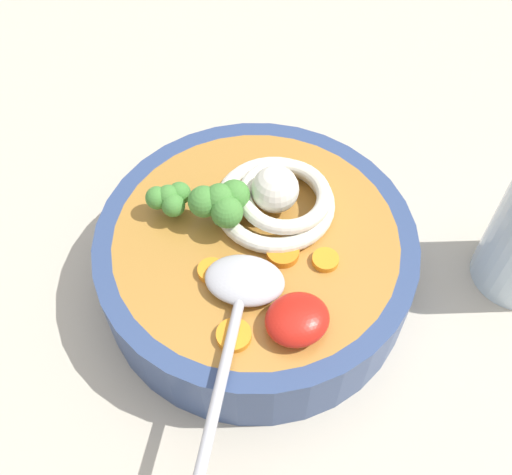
% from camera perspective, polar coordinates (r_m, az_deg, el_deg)
% --- Properties ---
extents(table_slab, '(1.30, 1.30, 0.03)m').
position_cam_1_polar(table_slab, '(0.55, 2.19, -5.23)').
color(table_slab, '#BCB29E').
rests_on(table_slab, ground).
extents(soup_bowl, '(0.26, 0.26, 0.07)m').
position_cam_1_polar(soup_bowl, '(0.51, 0.00, -2.06)').
color(soup_bowl, '#334775').
rests_on(soup_bowl, table_slab).
extents(noodle_pile, '(0.11, 0.11, 0.04)m').
position_cam_1_polar(noodle_pile, '(0.49, 2.01, 3.69)').
color(noodle_pile, silver).
rests_on(noodle_pile, soup_bowl).
extents(soup_spoon, '(0.13, 0.16, 0.02)m').
position_cam_1_polar(soup_spoon, '(0.45, -1.41, -5.50)').
color(soup_spoon, '#B7B7BC').
rests_on(soup_spoon, soup_bowl).
extents(chili_sauce_dollop, '(0.05, 0.04, 0.02)m').
position_cam_1_polar(chili_sauce_dollop, '(0.43, 3.87, -7.64)').
color(chili_sauce_dollop, red).
rests_on(chili_sauce_dollop, soup_bowl).
extents(broccoli_floret_beside_noodles, '(0.05, 0.04, 0.04)m').
position_cam_1_polar(broccoli_floret_beside_noodles, '(0.47, -3.27, 3.28)').
color(broccoli_floret_beside_noodles, '#7A9E60').
rests_on(broccoli_floret_beside_noodles, soup_bowl).
extents(broccoli_floret_near_spoon, '(0.04, 0.03, 0.03)m').
position_cam_1_polar(broccoli_floret_near_spoon, '(0.49, -8.06, 3.62)').
color(broccoli_floret_near_spoon, '#7A9E60').
rests_on(broccoli_floret_near_spoon, soup_bowl).
extents(carrot_slice_far, '(0.03, 0.03, 0.01)m').
position_cam_1_polar(carrot_slice_far, '(0.47, 2.51, -1.42)').
color(carrot_slice_far, orange).
rests_on(carrot_slice_far, soup_bowl).
extents(carrot_slice_extra_b, '(0.02, 0.02, 0.01)m').
position_cam_1_polar(carrot_slice_extra_b, '(0.46, -4.28, -2.96)').
color(carrot_slice_extra_b, orange).
rests_on(carrot_slice_extra_b, soup_bowl).
extents(carrot_slice_beside_chili, '(0.03, 0.03, 0.01)m').
position_cam_1_polar(carrot_slice_beside_chili, '(0.44, -2.08, -9.11)').
color(carrot_slice_beside_chili, orange).
rests_on(carrot_slice_beside_chili, soup_bowl).
extents(carrot_slice_extra_a, '(0.02, 0.02, 0.01)m').
position_cam_1_polar(carrot_slice_extra_a, '(0.47, 6.50, -2.09)').
color(carrot_slice_extra_a, orange).
rests_on(carrot_slice_extra_a, soup_bowl).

